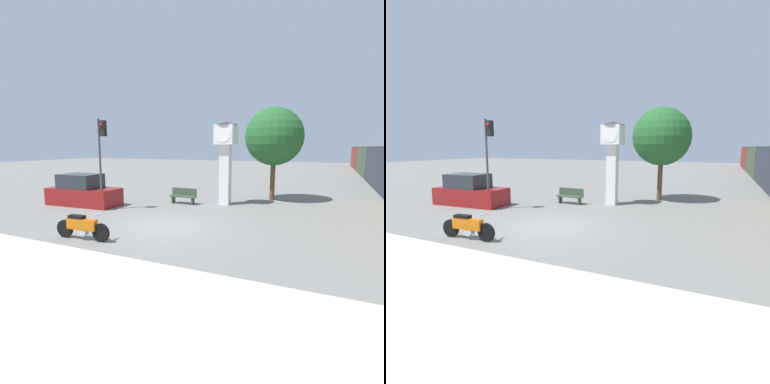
# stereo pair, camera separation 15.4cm
# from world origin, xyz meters

# --- Properties ---
(ground_plane) EXTENTS (120.00, 120.00, 0.00)m
(ground_plane) POSITION_xyz_m (0.00, 0.00, 0.00)
(ground_plane) COLOR slate
(sidewalk_strip) EXTENTS (36.00, 6.00, 0.10)m
(sidewalk_strip) POSITION_xyz_m (0.00, -6.75, 0.05)
(sidewalk_strip) COLOR #BCB7A8
(sidewalk_strip) RESTS_ON ground_plane
(motorcycle) EXTENTS (2.27, 0.49, 1.00)m
(motorcycle) POSITION_xyz_m (-1.89, -2.75, 0.48)
(motorcycle) COLOR black
(motorcycle) RESTS_ON ground_plane
(clock_tower) EXTENTS (1.32, 1.32, 4.79)m
(clock_tower) POSITION_xyz_m (0.64, 5.90, 3.18)
(clock_tower) COLOR white
(clock_tower) RESTS_ON ground_plane
(traffic_light) EXTENTS (0.50, 0.35, 4.79)m
(traffic_light) POSITION_xyz_m (-4.74, 1.67, 3.27)
(traffic_light) COLOR #47474C
(traffic_light) RESTS_ON ground_plane
(street_tree) EXTENTS (3.56, 3.56, 5.76)m
(street_tree) POSITION_xyz_m (2.91, 8.48, 3.97)
(street_tree) COLOR brown
(street_tree) RESTS_ON ground_plane
(bench) EXTENTS (1.60, 0.44, 0.92)m
(bench) POSITION_xyz_m (-1.66, 5.05, 0.49)
(bench) COLOR #384C38
(bench) RESTS_ON ground_plane
(parked_car) EXTENTS (4.30, 2.04, 1.80)m
(parked_car) POSITION_xyz_m (-6.79, 2.28, 0.75)
(parked_car) COLOR maroon
(parked_car) RESTS_ON ground_plane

